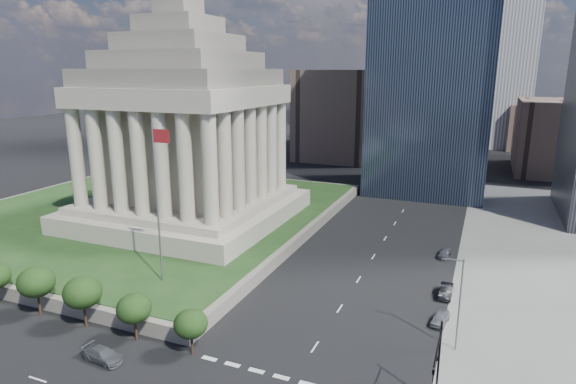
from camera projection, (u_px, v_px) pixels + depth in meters
The scene contains 15 objects.
ground at pixel (420, 184), 121.47m from camera, with size 500.00×500.00×0.00m, color black.
plaza_terrace at pixel (148, 213), 93.26m from camera, with size 66.00×70.00×1.80m, color #635D55.
plaza_lawn at pixel (147, 209), 93.03m from camera, with size 64.00×68.00×0.10m, color #1B3817.
war_memorial at pixel (184, 109), 82.34m from camera, with size 34.00×34.00×39.00m, color #ACA490, non-canonical shape.
flagpole at pixel (158, 195), 58.36m from camera, with size 2.52×0.24×20.00m.
tree_row at pixel (16, 286), 56.99m from camera, with size 53.00×4.00×6.00m, color black, non-canonical shape.
midrise_glass at pixel (435, 61), 108.88m from camera, with size 26.00×26.00×60.00m, color black.
building_filler_ne at pixel (555, 136), 133.94m from camera, with size 20.00×30.00×20.00m, color brown.
building_filler_nw at pixel (341, 114), 156.05m from camera, with size 24.00×30.00×28.00m, color brown.
traffic_signal_ne at pixel (437, 363), 38.29m from camera, with size 0.30×5.74×8.00m.
street_lamp_north at pixel (458, 299), 47.99m from camera, with size 2.13×0.22×10.00m.
suv_grey at pixel (103, 355), 47.34m from camera, with size 4.58×1.86×1.33m, color #4F5156.
parked_sedan_near at pixel (440, 318), 54.39m from camera, with size 1.53×3.79×1.29m, color gray.
parked_sedan_mid at pixel (446, 291), 60.95m from camera, with size 1.51×4.34×1.43m, color black.
parked_sedan_far at pixel (444, 253), 73.86m from camera, with size 1.52×3.77×1.28m, color #4C4D52.
Camera 1 is at (14.48, -22.05, 27.87)m, focal length 30.00 mm.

